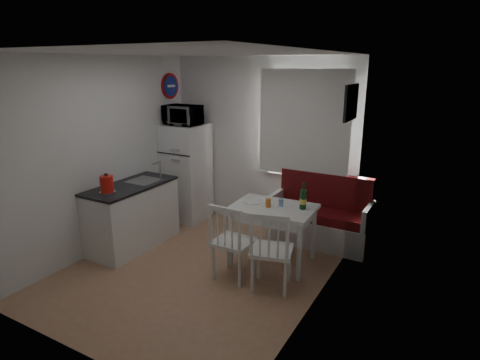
% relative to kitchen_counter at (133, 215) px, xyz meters
% --- Properties ---
extents(floor, '(3.00, 3.50, 0.02)m').
position_rel_kitchen_counter_xyz_m(floor, '(1.20, -0.16, -0.46)').
color(floor, tan).
rests_on(floor, ground).
extents(ceiling, '(3.00, 3.50, 0.02)m').
position_rel_kitchen_counter_xyz_m(ceiling, '(1.20, -0.16, 2.14)').
color(ceiling, white).
rests_on(ceiling, wall_back).
extents(wall_back, '(3.00, 0.02, 2.60)m').
position_rel_kitchen_counter_xyz_m(wall_back, '(1.20, 1.59, 0.84)').
color(wall_back, white).
rests_on(wall_back, floor).
extents(wall_front, '(3.00, 0.02, 2.60)m').
position_rel_kitchen_counter_xyz_m(wall_front, '(1.20, -1.91, 0.84)').
color(wall_front, white).
rests_on(wall_front, floor).
extents(wall_left, '(0.02, 3.50, 2.60)m').
position_rel_kitchen_counter_xyz_m(wall_left, '(-0.30, -0.16, 0.84)').
color(wall_left, white).
rests_on(wall_left, floor).
extents(wall_right, '(0.02, 3.50, 2.60)m').
position_rel_kitchen_counter_xyz_m(wall_right, '(2.70, -0.16, 0.84)').
color(wall_right, white).
rests_on(wall_right, floor).
extents(window, '(1.22, 0.06, 1.47)m').
position_rel_kitchen_counter_xyz_m(window, '(1.90, 1.56, 1.17)').
color(window, white).
rests_on(window, wall_back).
extents(curtain, '(1.35, 0.02, 1.50)m').
position_rel_kitchen_counter_xyz_m(curtain, '(1.90, 1.49, 1.22)').
color(curtain, white).
rests_on(curtain, wall_back).
extents(kitchen_counter, '(0.62, 1.32, 1.16)m').
position_rel_kitchen_counter_xyz_m(kitchen_counter, '(0.00, 0.00, 0.00)').
color(kitchen_counter, white).
rests_on(kitchen_counter, floor).
extents(wall_sign, '(0.03, 0.40, 0.40)m').
position_rel_kitchen_counter_xyz_m(wall_sign, '(-0.27, 1.29, 1.69)').
color(wall_sign, navy).
rests_on(wall_sign, wall_left).
extents(picture_frame, '(0.04, 0.52, 0.42)m').
position_rel_kitchen_counter_xyz_m(picture_frame, '(2.67, 0.94, 1.59)').
color(picture_frame, black).
rests_on(picture_frame, wall_right).
extents(bench, '(1.40, 0.54, 1.00)m').
position_rel_kitchen_counter_xyz_m(bench, '(2.26, 1.36, -0.12)').
color(bench, white).
rests_on(bench, floor).
extents(dining_table, '(1.06, 0.77, 0.77)m').
position_rel_kitchen_counter_xyz_m(dining_table, '(1.92, 0.50, 0.22)').
color(dining_table, white).
rests_on(dining_table, floor).
extents(chair_left, '(0.45, 0.43, 0.51)m').
position_rel_kitchen_counter_xyz_m(chair_left, '(1.67, -0.17, 0.13)').
color(chair_left, white).
rests_on(chair_left, floor).
extents(chair_right, '(0.55, 0.54, 0.52)m').
position_rel_kitchen_counter_xyz_m(chair_right, '(2.17, -0.17, 0.14)').
color(chair_right, white).
rests_on(chair_right, floor).
extents(fridge, '(0.63, 0.63, 1.57)m').
position_rel_kitchen_counter_xyz_m(fridge, '(0.02, 1.24, 0.33)').
color(fridge, white).
rests_on(fridge, floor).
extents(microwave, '(0.55, 0.37, 0.31)m').
position_rel_kitchen_counter_xyz_m(microwave, '(0.02, 1.19, 1.26)').
color(microwave, white).
rests_on(microwave, fridge).
extents(kettle, '(0.20, 0.20, 0.26)m').
position_rel_kitchen_counter_xyz_m(kettle, '(0.05, -0.45, 0.58)').
color(kettle, red).
rests_on(kettle, kitchen_counter).
extents(wine_bottle, '(0.09, 0.09, 0.34)m').
position_rel_kitchen_counter_xyz_m(wine_bottle, '(2.27, 0.60, 0.48)').
color(wine_bottle, '#123B1D').
rests_on(wine_bottle, dining_table).
extents(drinking_glass_orange, '(0.06, 0.06, 0.11)m').
position_rel_kitchen_counter_xyz_m(drinking_glass_orange, '(1.87, 0.45, 0.36)').
color(drinking_glass_orange, orange).
rests_on(drinking_glass_orange, dining_table).
extents(drinking_glass_blue, '(0.06, 0.06, 0.10)m').
position_rel_kitchen_counter_xyz_m(drinking_glass_blue, '(2.00, 0.55, 0.36)').
color(drinking_glass_blue, '#7B9DD2').
rests_on(drinking_glass_blue, dining_table).
extents(plate, '(0.24, 0.24, 0.02)m').
position_rel_kitchen_counter_xyz_m(plate, '(1.62, 0.52, 0.32)').
color(plate, white).
rests_on(plate, dining_table).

